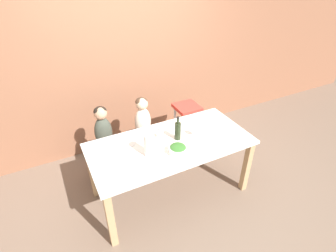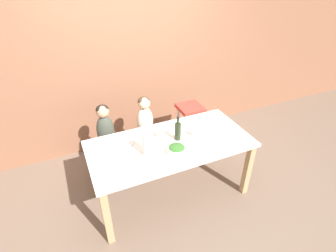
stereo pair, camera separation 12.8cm
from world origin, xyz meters
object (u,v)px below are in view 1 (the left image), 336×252
(person_child_center, at_px, (142,116))
(dinner_plate_back_left, at_px, (124,143))
(chair_far_center, at_px, (144,140))
(paper_towel_roll, at_px, (149,145))
(chair_far_left, at_px, (106,150))
(dinner_plate_front_left, at_px, (124,168))
(wine_bottle, at_px, (178,130))
(person_child_left, at_px, (103,126))
(wine_glass_near, at_px, (197,128))
(salad_bowl_large, at_px, (178,149))
(chair_right_highchair, at_px, (187,117))
(wine_glass_far, at_px, (161,131))

(person_child_center, distance_m, dinner_plate_back_left, 0.60)
(chair_far_center, distance_m, paper_towel_roll, 0.92)
(chair_far_left, height_order, dinner_plate_front_left, dinner_plate_front_left)
(chair_far_center, relative_size, dinner_plate_back_left, 2.01)
(wine_bottle, xyz_separation_m, paper_towel_roll, (-0.39, -0.12, 0.02))
(person_child_left, distance_m, wine_glass_near, 1.14)
(salad_bowl_large, bearing_deg, dinner_plate_front_left, 177.34)
(salad_bowl_large, bearing_deg, chair_right_highchair, 54.11)
(person_child_center, relative_size, paper_towel_roll, 2.13)
(chair_far_left, relative_size, paper_towel_roll, 1.83)
(chair_far_center, height_order, dinner_plate_front_left, dinner_plate_front_left)
(wine_glass_near, relative_size, dinner_plate_front_left, 0.69)
(wine_bottle, height_order, dinner_plate_back_left, wine_bottle)
(paper_towel_roll, bearing_deg, wine_glass_far, 40.86)
(chair_far_left, bearing_deg, person_child_center, 0.12)
(wine_glass_near, bearing_deg, chair_far_left, 142.40)
(dinner_plate_front_left, bearing_deg, paper_towel_roll, 14.08)
(chair_far_left, distance_m, person_child_left, 0.37)
(wine_glass_near, bearing_deg, person_child_left, 142.36)
(wine_bottle, relative_size, dinner_plate_back_left, 1.21)
(wine_glass_near, relative_size, salad_bowl_large, 0.83)
(chair_far_left, distance_m, salad_bowl_large, 1.10)
(chair_far_center, height_order, wine_glass_far, wine_glass_far)
(chair_right_highchair, distance_m, dinner_plate_back_left, 1.17)
(person_child_left, xyz_separation_m, wine_glass_near, (0.90, -0.69, 0.11))
(chair_far_left, bearing_deg, wine_glass_far, -46.72)
(chair_right_highchair, xyz_separation_m, wine_glass_far, (-0.66, -0.55, 0.29))
(wine_glass_near, distance_m, wine_glass_far, 0.41)
(wine_glass_near, bearing_deg, chair_right_highchair, 67.77)
(person_child_left, distance_m, salad_bowl_large, 1.02)
(person_child_left, distance_m, wine_glass_far, 0.77)
(wine_glass_near, xyz_separation_m, dinner_plate_back_left, (-0.78, 0.25, -0.11))
(chair_far_left, distance_m, chair_far_center, 0.52)
(dinner_plate_front_left, distance_m, dinner_plate_back_left, 0.41)
(dinner_plate_back_left, bearing_deg, chair_far_center, 48.18)
(chair_far_center, bearing_deg, dinner_plate_back_left, -131.82)
(person_child_left, bearing_deg, paper_towel_roll, -68.84)
(wine_glass_far, xyz_separation_m, dinner_plate_back_left, (-0.40, 0.11, -0.11))
(chair_right_highchair, bearing_deg, dinner_plate_back_left, -157.29)
(person_child_center, bearing_deg, chair_right_highchair, -0.10)
(chair_far_center, xyz_separation_m, person_child_left, (-0.52, 0.00, 0.37))
(chair_far_left, height_order, wine_bottle, wine_bottle)
(person_child_left, bearing_deg, dinner_plate_front_left, -91.13)
(wine_glass_far, bearing_deg, paper_towel_roll, -139.14)
(wine_glass_near, distance_m, dinner_plate_front_left, 0.93)
(wine_glass_far, bearing_deg, wine_glass_near, -20.41)
(chair_far_left, xyz_separation_m, wine_glass_far, (0.52, -0.55, 0.48))
(chair_far_left, relative_size, chair_far_center, 1.00)
(person_child_center, distance_m, wine_bottle, 0.66)
(paper_towel_roll, distance_m, dinner_plate_back_left, 0.37)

